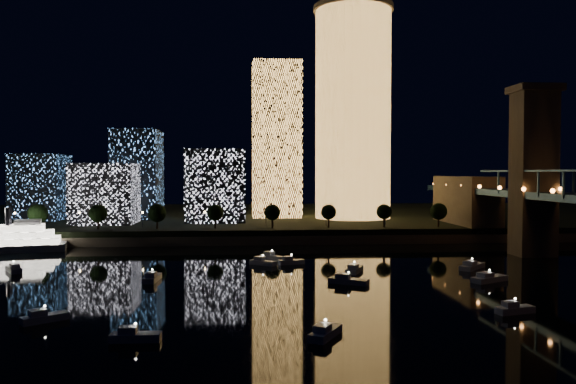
# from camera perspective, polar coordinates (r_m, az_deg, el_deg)

# --- Properties ---
(ground) EXTENTS (520.00, 520.00, 0.00)m
(ground) POSITION_cam_1_polar(r_m,az_deg,el_deg) (113.24, 5.88, -10.53)
(ground) COLOR black
(ground) RESTS_ON ground
(far_bank) EXTENTS (420.00, 160.00, 5.00)m
(far_bank) POSITION_cam_1_polar(r_m,az_deg,el_deg) (270.36, -0.26, -2.68)
(far_bank) COLOR black
(far_bank) RESTS_ON ground
(seawall) EXTENTS (420.00, 6.00, 3.00)m
(seawall) POSITION_cam_1_polar(r_m,az_deg,el_deg) (193.15, 1.47, -4.85)
(seawall) COLOR #6B5E4C
(seawall) RESTS_ON ground
(tower_cylindrical) EXTENTS (34.00, 34.00, 89.93)m
(tower_cylindrical) POSITION_cam_1_polar(r_m,az_deg,el_deg) (243.41, 6.61, 8.01)
(tower_cylindrical) COLOR #FCAF50
(tower_cylindrical) RESTS_ON far_bank
(tower_rectangular) EXTENTS (21.23, 21.23, 67.56)m
(tower_rectangular) POSITION_cam_1_polar(r_m,az_deg,el_deg) (248.98, -1.19, 5.28)
(tower_rectangular) COLOR #FCAF50
(tower_rectangular) RESTS_ON far_bank
(midrise_blocks) EXTENTS (94.41, 45.88, 37.49)m
(midrise_blocks) POSITION_cam_1_polar(r_m,az_deg,el_deg) (237.52, -15.81, 0.83)
(midrise_blocks) COLOR white
(midrise_blocks) RESTS_ON far_bank
(motorboats) EXTENTS (122.19, 82.62, 2.78)m
(motorboats) POSITION_cam_1_polar(r_m,az_deg,el_deg) (126.24, 1.41, -8.84)
(motorboats) COLOR silver
(motorboats) RESTS_ON ground
(esplanade_trees) EXTENTS (166.34, 6.72, 8.86)m
(esplanade_trees) POSITION_cam_1_polar(r_m,az_deg,el_deg) (198.08, -9.86, -2.11)
(esplanade_trees) COLOR black
(esplanade_trees) RESTS_ON far_bank
(street_lamps) EXTENTS (132.70, 0.70, 5.65)m
(street_lamps) POSITION_cam_1_polar(r_m,az_deg,el_deg) (203.79, -8.45, -2.39)
(street_lamps) COLOR black
(street_lamps) RESTS_ON far_bank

